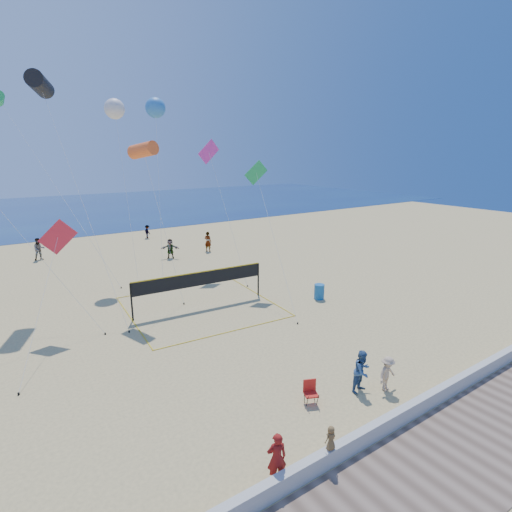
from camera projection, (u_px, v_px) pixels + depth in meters
ground at (294, 403)px, 15.00m from camera, size 120.00×120.00×0.00m
ocean at (51, 211)px, 64.68m from camera, size 140.00×50.00×0.03m
seawall at (355, 443)px, 12.52m from camera, size 32.00×0.30×0.60m
boardwalk at (409, 494)px, 10.99m from camera, size 32.00×3.60×0.03m
woman at (277, 458)px, 11.22m from camera, size 0.67×0.55×1.59m
toddler at (331, 438)px, 11.73m from camera, size 0.38×0.25×0.77m
bystander_a at (362, 371)px, 15.56m from camera, size 0.92×0.77×1.72m
bystander_b at (387, 374)px, 15.65m from camera, size 0.98×0.63×1.43m
far_person_1 at (170, 249)px, 35.43m from camera, size 1.66×1.26×1.74m
far_person_2 at (208, 242)px, 37.89m from camera, size 0.77×0.83×1.90m
far_person_3 at (39, 249)px, 34.83m from camera, size 0.99×0.80×1.95m
far_person_4 at (147, 232)px, 43.86m from camera, size 0.69×1.02×1.45m
camp_chair at (310, 390)px, 14.90m from camera, size 0.63×0.73×1.01m
trash_barrel at (319, 292)px, 25.60m from camera, size 0.80×0.80×0.97m
volleyball_net at (200, 283)px, 24.02m from camera, size 8.91×8.77×2.24m
kite_1 at (40, 84)px, 23.12m from camera, size 2.67×9.37×13.65m
kite_2 at (143, 150)px, 22.67m from camera, size 2.23×2.36×9.79m
kite_3 at (57, 242)px, 19.95m from camera, size 3.72×5.81×5.94m
kite_4 at (258, 180)px, 26.19m from camera, size 2.75×7.05×8.68m
kite_5 at (210, 157)px, 30.25m from camera, size 1.92×5.77×10.16m
kite_6 at (115, 109)px, 27.97m from camera, size 1.72×5.17×12.82m
kite_7 at (155, 108)px, 31.90m from camera, size 3.45×6.95×13.41m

